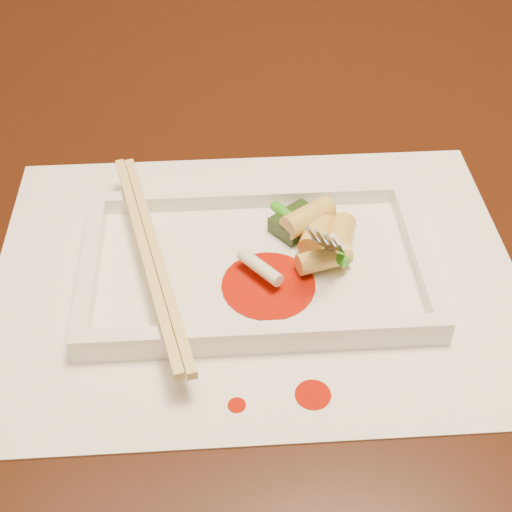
{
  "coord_description": "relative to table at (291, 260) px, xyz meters",
  "views": [
    {
      "loc": [
        -0.07,
        -0.51,
        1.14
      ],
      "look_at": [
        -0.04,
        -0.12,
        0.77
      ],
      "focal_mm": 50.0,
      "sensor_mm": 36.0,
      "label": 1
    }
  ],
  "objects": [
    {
      "name": "table",
      "position": [
        0.0,
        0.0,
        0.0
      ],
      "size": [
        1.4,
        0.9,
        0.75
      ],
      "color": "black",
      "rests_on": "ground"
    },
    {
      "name": "placemat",
      "position": [
        -0.04,
        -0.12,
        0.1
      ],
      "size": [
        0.4,
        0.3,
        0.0
      ],
      "primitive_type": "cube",
      "color": "white",
      "rests_on": "table"
    },
    {
      "name": "sauce_splatter_a",
      "position": [
        -0.01,
        -0.23,
        0.1
      ],
      "size": [
        0.02,
        0.02,
        0.0
      ],
      "primitive_type": "cylinder",
      "color": "#A81404",
      "rests_on": "placemat"
    },
    {
      "name": "sauce_splatter_b",
      "position": [
        -0.06,
        -0.24,
        0.1
      ],
      "size": [
        0.01,
        0.01,
        0.0
      ],
      "primitive_type": "cylinder",
      "color": "#A81404",
      "rests_on": "placemat"
    },
    {
      "name": "plate_base",
      "position": [
        -0.04,
        -0.12,
        0.11
      ],
      "size": [
        0.26,
        0.16,
        0.01
      ],
      "primitive_type": "cube",
      "color": "white",
      "rests_on": "placemat"
    },
    {
      "name": "plate_rim_far",
      "position": [
        -0.04,
        -0.05,
        0.12
      ],
      "size": [
        0.26,
        0.01,
        0.01
      ],
      "primitive_type": "cube",
      "color": "white",
      "rests_on": "plate_base"
    },
    {
      "name": "plate_rim_near",
      "position": [
        -0.04,
        -0.19,
        0.12
      ],
      "size": [
        0.26,
        0.01,
        0.01
      ],
      "primitive_type": "cube",
      "color": "white",
      "rests_on": "plate_base"
    },
    {
      "name": "plate_rim_left",
      "position": [
        -0.17,
        -0.12,
        0.12
      ],
      "size": [
        0.01,
        0.14,
        0.01
      ],
      "primitive_type": "cube",
      "color": "white",
      "rests_on": "plate_base"
    },
    {
      "name": "plate_rim_right",
      "position": [
        0.08,
        -0.12,
        0.12
      ],
      "size": [
        0.01,
        0.14,
        0.01
      ],
      "primitive_type": "cube",
      "color": "white",
      "rests_on": "plate_base"
    },
    {
      "name": "veg_piece",
      "position": [
        -0.01,
        -0.08,
        0.12
      ],
      "size": [
        0.05,
        0.05,
        0.01
      ],
      "primitive_type": "cube",
      "rotation": [
        0.0,
        0.0,
        0.69
      ],
      "color": "black",
      "rests_on": "plate_base"
    },
    {
      "name": "scallion_white",
      "position": [
        -0.04,
        -0.13,
        0.12
      ],
      "size": [
        0.03,
        0.04,
        0.01
      ],
      "primitive_type": "cylinder",
      "rotation": [
        1.57,
        0.0,
        0.69
      ],
      "color": "#EAEACC",
      "rests_on": "plate_base"
    },
    {
      "name": "scallion_green",
      "position": [
        -0.0,
        -0.1,
        0.12
      ],
      "size": [
        0.06,
        0.08,
        0.01
      ],
      "primitive_type": "cylinder",
      "rotation": [
        1.57,
        0.0,
        0.59
      ],
      "color": "#278C16",
      "rests_on": "plate_base"
    },
    {
      "name": "chopstick_a",
      "position": [
        -0.12,
        -0.12,
        0.13
      ],
      "size": [
        0.06,
        0.23,
        0.01
      ],
      "primitive_type": "cube",
      "rotation": [
        0.0,
        0.0,
        0.23
      ],
      "color": "#E1C470",
      "rests_on": "plate_rim_near"
    },
    {
      "name": "chopstick_b",
      "position": [
        -0.12,
        -0.12,
        0.13
      ],
      "size": [
        0.06,
        0.23,
        0.01
      ],
      "primitive_type": "cube",
      "rotation": [
        0.0,
        0.0,
        0.23
      ],
      "color": "#E1C470",
      "rests_on": "plate_rim_near"
    },
    {
      "name": "fork",
      "position": [
        0.03,
        -0.1,
        0.18
      ],
      "size": [
        0.09,
        0.1,
        0.14
      ],
      "primitive_type": null,
      "color": "silver",
      "rests_on": "plate_base"
    },
    {
      "name": "sauce_blob_0",
      "position": [
        -0.03,
        -0.14,
        0.11
      ],
      "size": [
        0.07,
        0.07,
        0.0
      ],
      "primitive_type": "cylinder",
      "color": "#A81404",
      "rests_on": "plate_base"
    },
    {
      "name": "rice_cake_0",
      "position": [
        0.01,
        -0.13,
        0.12
      ],
      "size": [
        0.04,
        0.03,
        0.02
      ],
      "primitive_type": "cylinder",
      "rotation": [
        1.57,
        0.0,
        1.86
      ],
      "color": "#DFC968",
      "rests_on": "plate_base"
    },
    {
      "name": "rice_cake_1",
      "position": [
        0.01,
        -0.1,
        0.12
      ],
      "size": [
        0.03,
        0.04,
        0.02
      ],
      "primitive_type": "cylinder",
      "rotation": [
        1.57,
        0.0,
        2.76
      ],
      "color": "#DFC968",
      "rests_on": "plate_base"
    },
    {
      "name": "rice_cake_2",
      "position": [
        0.0,
        -0.08,
        0.13
      ],
      "size": [
        0.05,
        0.04,
        0.02
      ],
      "primitive_type": "cylinder",
      "rotation": [
        1.57,
        0.0,
        2.17
      ],
      "color": "#DFC968",
      "rests_on": "plate_base"
    },
    {
      "name": "rice_cake_3",
      "position": [
        0.02,
        -0.11,
        0.12
      ],
      "size": [
        0.03,
        0.05,
        0.02
      ],
      "primitive_type": "cylinder",
      "rotation": [
        1.57,
        0.0,
        2.81
      ],
      "color": "#DFC968",
      "rests_on": "plate_base"
    }
  ]
}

